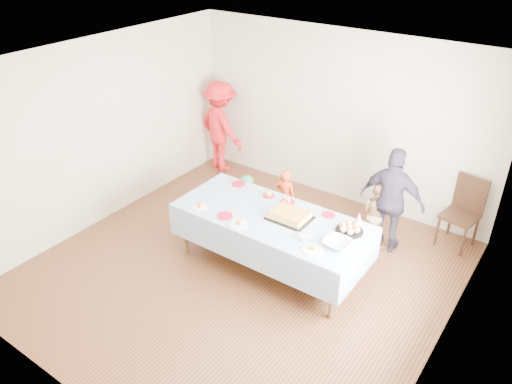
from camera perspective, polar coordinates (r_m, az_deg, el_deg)
ground at (r=6.66m, az=-1.58°, el=-8.90°), size 5.00×5.00×0.00m
room_walls at (r=5.70m, az=-1.35°, el=4.99°), size 5.04×5.04×2.72m
party_table at (r=6.33m, az=1.76°, el=-3.13°), size 2.50×1.10×0.78m
birthday_cake at (r=6.23m, az=3.88°, el=-2.71°), size 0.52×0.40×0.09m
rolls_tray at (r=6.07m, az=10.64°, el=-4.14°), size 0.34×0.34×0.10m
punch_bowl at (r=5.81m, az=9.27°, el=-5.80°), size 0.31×0.31×0.08m
party_hat at (r=6.19m, az=11.66°, el=-3.04°), size 0.10×0.10×0.18m
fork_pile at (r=5.87m, az=5.62°, el=-5.17°), size 0.24×0.18×0.07m
plate_red_far_a at (r=7.01m, az=-2.01°, el=0.93°), size 0.20×0.20×0.01m
plate_red_far_b at (r=6.72m, az=1.44°, el=-0.42°), size 0.16×0.16×0.01m
plate_red_far_c at (r=6.58m, az=3.59°, el=-1.15°), size 0.20×0.20×0.01m
plate_red_far_d at (r=6.36m, az=8.30°, el=-2.61°), size 0.17×0.17×0.01m
plate_red_near at (r=6.29m, az=-3.59°, el=-2.73°), size 0.20×0.20×0.01m
plate_white_left at (r=6.50m, az=-6.42°, el=-1.73°), size 0.19×0.19×0.01m
plate_white_mid at (r=6.12m, az=-1.97°, el=-3.73°), size 0.21×0.21×0.01m
plate_white_right at (r=5.72m, az=6.52°, el=-6.56°), size 0.24×0.24×0.01m
dining_chair at (r=7.43m, az=22.69°, el=-1.73°), size 0.51×0.51×1.01m
toddler_left at (r=7.31m, az=3.42°, el=-0.68°), size 0.35×0.25×0.93m
toddler_mid at (r=7.31m, az=-1.07°, el=-1.09°), size 0.44×0.33×0.83m
toddler_right at (r=7.11m, az=13.65°, el=-2.39°), size 0.57×0.52×0.96m
adult_left at (r=8.89m, az=-4.04°, el=7.47°), size 1.16×0.84×1.62m
adult_right at (r=6.90m, az=15.26°, el=-0.98°), size 0.89×0.39×1.51m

